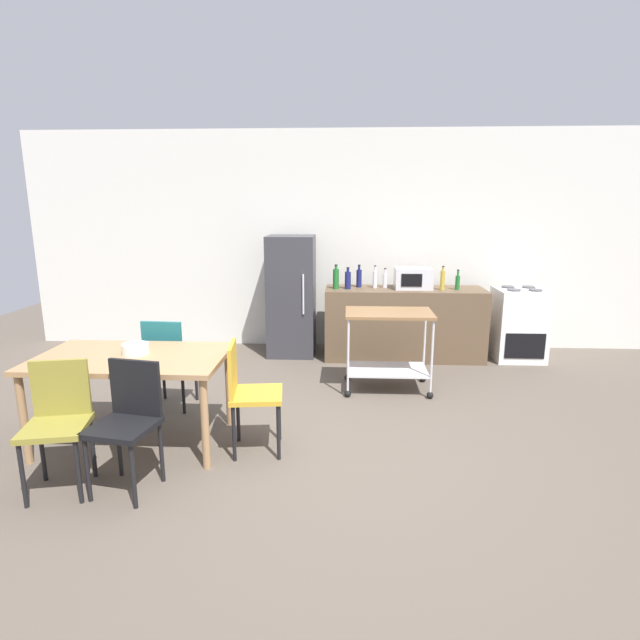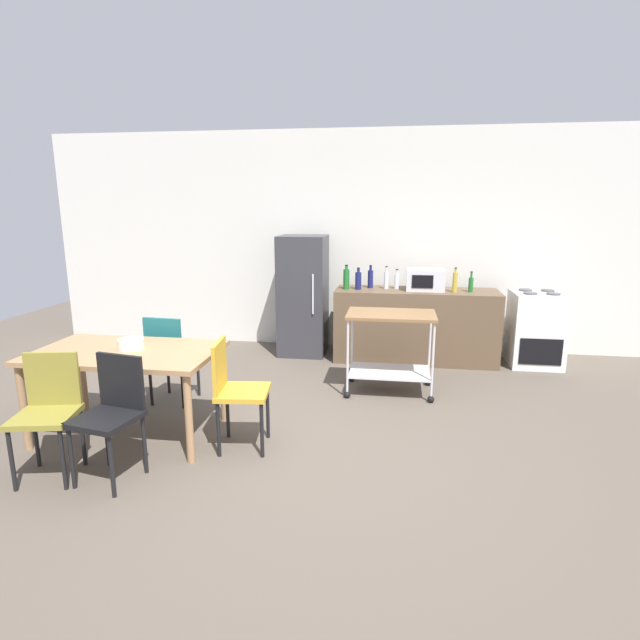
{
  "view_description": "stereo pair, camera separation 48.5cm",
  "coord_description": "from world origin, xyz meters",
  "views": [
    {
      "loc": [
        0.15,
        -3.76,
        1.93
      ],
      "look_at": [
        -0.1,
        1.2,
        0.8
      ],
      "focal_mm": 28.43,
      "sensor_mm": 36.0,
      "label": 1
    },
    {
      "loc": [
        0.63,
        -3.71,
        1.93
      ],
      "look_at": [
        -0.1,
        1.2,
        0.8
      ],
      "focal_mm": 28.43,
      "sensor_mm": 36.0,
      "label": 2
    }
  ],
  "objects": [
    {
      "name": "chair_black",
      "position": [
        -1.32,
        -0.61,
        0.52
      ],
      "size": [
        0.47,
        0.47,
        0.89
      ],
      "rotation": [
        0.0,
        0.0,
        -0.19
      ],
      "color": "black",
      "rests_on": "ground_plane"
    },
    {
      "name": "kitchen_cart",
      "position": [
        0.6,
        1.41,
        0.57
      ],
      "size": [
        0.91,
        0.57,
        0.85
      ],
      "color": "brown",
      "rests_on": "ground_plane"
    },
    {
      "name": "chair_teal",
      "position": [
        -1.53,
        0.78,
        0.52
      ],
      "size": [
        0.43,
        0.43,
        0.89
      ],
      "rotation": [
        0.0,
        0.0,
        3.07
      ],
      "color": "#1E666B",
      "rests_on": "ground_plane"
    },
    {
      "name": "bottle_wine",
      "position": [
        0.32,
        2.69,
        1.02
      ],
      "size": [
        0.07,
        0.07,
        0.29
      ],
      "color": "navy",
      "rests_on": "kitchen_counter"
    },
    {
      "name": "refrigerator",
      "position": [
        -0.55,
        2.7,
        0.78
      ],
      "size": [
        0.6,
        0.63,
        1.55
      ],
      "color": "#333338",
      "rests_on": "ground_plane"
    },
    {
      "name": "fruit_bowl",
      "position": [
        -1.54,
        0.11,
        0.79
      ],
      "size": [
        0.21,
        0.21,
        0.09
      ],
      "primitive_type": "cylinder",
      "color": "white",
      "rests_on": "dining_table"
    },
    {
      "name": "bottle_sesame_oil",
      "position": [
        0.65,
        2.67,
        1.0
      ],
      "size": [
        0.06,
        0.06,
        0.25
      ],
      "color": "silver",
      "rests_on": "kitchen_counter"
    },
    {
      "name": "ground_plane",
      "position": [
        0.0,
        0.0,
        0.0
      ],
      "size": [
        12.0,
        12.0,
        0.0
      ],
      "primitive_type": "plane",
      "color": "brown"
    },
    {
      "name": "chair_mustard",
      "position": [
        -0.6,
        -0.04,
        0.52
      ],
      "size": [
        0.44,
        0.44,
        0.89
      ],
      "rotation": [
        0.0,
        0.0,
        1.69
      ],
      "color": "gold",
      "rests_on": "ground_plane"
    },
    {
      "name": "kitchen_counter",
      "position": [
        0.9,
        2.6,
        0.45
      ],
      "size": [
        2.0,
        0.64,
        0.9
      ],
      "primitive_type": "cube",
      "color": "brown",
      "rests_on": "ground_plane"
    },
    {
      "name": "chair_olive",
      "position": [
        -1.8,
        -0.64,
        0.52
      ],
      "size": [
        0.47,
        0.47,
        0.89
      ],
      "rotation": [
        0.0,
        0.0,
        0.21
      ],
      "color": "olive",
      "rests_on": "ground_plane"
    },
    {
      "name": "bottle_soy_sauce",
      "position": [
        1.54,
        2.55,
        1.0
      ],
      "size": [
        0.06,
        0.06,
        0.25
      ],
      "color": "#1E6628",
      "rests_on": "kitchen_counter"
    },
    {
      "name": "dining_table",
      "position": [
        -1.56,
        0.06,
        0.67
      ],
      "size": [
        1.5,
        0.9,
        0.75
      ],
      "color": "#A37A51",
      "rests_on": "ground_plane"
    },
    {
      "name": "back_wall",
      "position": [
        0.0,
        3.2,
        1.45
      ],
      "size": [
        8.4,
        0.12,
        2.9
      ],
      "primitive_type": "cube",
      "color": "silver",
      "rests_on": "ground_plane"
    },
    {
      "name": "bottle_soda",
      "position": [
        0.03,
        2.54,
        1.03
      ],
      "size": [
        0.08,
        0.08,
        0.31
      ],
      "color": "#1E6628",
      "rests_on": "kitchen_counter"
    },
    {
      "name": "stove_oven",
      "position": [
        2.35,
        2.62,
        0.45
      ],
      "size": [
        0.6,
        0.61,
        0.92
      ],
      "color": "white",
      "rests_on": "ground_plane"
    },
    {
      "name": "bottle_olive_oil",
      "position": [
        0.18,
        2.54,
        1.01
      ],
      "size": [
        0.08,
        0.08,
        0.27
      ],
      "color": "navy",
      "rests_on": "kitchen_counter"
    },
    {
      "name": "bottle_vinegar",
      "position": [
        0.52,
        2.64,
        1.02
      ],
      "size": [
        0.06,
        0.06,
        0.29
      ],
      "color": "silver",
      "rests_on": "kitchen_counter"
    },
    {
      "name": "bottle_hot_sauce",
      "position": [
        1.35,
        2.51,
        1.03
      ],
      "size": [
        0.06,
        0.06,
        0.3
      ],
      "color": "gold",
      "rests_on": "kitchen_counter"
    },
    {
      "name": "microwave",
      "position": [
        1.0,
        2.61,
        1.03
      ],
      "size": [
        0.46,
        0.35,
        0.26
      ],
      "color": "silver",
      "rests_on": "kitchen_counter"
    }
  ]
}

